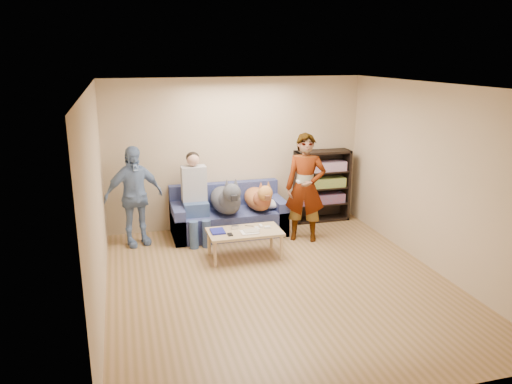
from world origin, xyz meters
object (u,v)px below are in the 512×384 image
object	(u,v)px
dog_tan	(259,198)
coffee_table	(245,234)
dog_gray	(227,199)
sofa	(228,217)
camera_silver	(235,227)
person_standing_left	(134,196)
notebook_blue	(218,231)
person_seated	(195,194)
bookshelf	(322,184)
person_standing_right	(305,188)

from	to	relation	value
dog_tan	coffee_table	xyz separation A→B (m)	(-0.48, -0.90, -0.26)
dog_gray	dog_tan	distance (m)	0.56
sofa	camera_silver	bearing A→B (deg)	-95.97
person_standing_left	camera_silver	size ratio (longest dim) A/B	14.64
notebook_blue	person_seated	size ratio (longest dim) A/B	0.18
sofa	dog_gray	size ratio (longest dim) A/B	1.49
bookshelf	person_seated	bearing A→B (deg)	-171.34
camera_silver	coffee_table	size ratio (longest dim) A/B	0.10
person_standing_left	coffee_table	size ratio (longest dim) A/B	1.46
notebook_blue	camera_silver	bearing A→B (deg)	14.04
bookshelf	camera_silver	bearing A→B (deg)	-147.51
person_seated	coffee_table	xyz separation A→B (m)	(0.59, -0.97, -0.40)
sofa	person_seated	bearing A→B (deg)	-167.42
dog_tan	bookshelf	world-z (taller)	bookshelf
camera_silver	person_seated	world-z (taller)	person_seated
camera_silver	sofa	distance (m)	1.00
person_seated	camera_silver	bearing A→B (deg)	-61.32
person_standing_left	bookshelf	xyz separation A→B (m)	(3.34, 0.36, -0.13)
notebook_blue	dog_tan	world-z (taller)	dog_tan
notebook_blue	bookshelf	xyz separation A→B (m)	(2.18, 1.28, 0.25)
camera_silver	sofa	bearing A→B (deg)	84.03
person_standing_right	coffee_table	world-z (taller)	person_standing_right
notebook_blue	person_seated	xyz separation A→B (m)	(-0.19, 0.92, 0.34)
person_seated	dog_gray	bearing A→B (deg)	-10.32
dog_gray	dog_tan	bearing A→B (deg)	2.61
dog_tan	camera_silver	bearing A→B (deg)	-127.27
dog_tan	person_seated	bearing A→B (deg)	176.43
coffee_table	bookshelf	xyz separation A→B (m)	(1.78, 1.33, 0.31)
notebook_blue	sofa	bearing A→B (deg)	69.95
sofa	dog_tan	bearing A→B (deg)	-21.30
notebook_blue	sofa	xyz separation A→B (m)	(0.38, 1.05, -0.15)
sofa	dog_tan	distance (m)	0.64
camera_silver	bookshelf	bearing A→B (deg)	32.49
person_standing_right	person_seated	size ratio (longest dim) A/B	1.20
dog_tan	bookshelf	size ratio (longest dim) A/B	0.89
person_standing_left	dog_gray	size ratio (longest dim) A/B	1.26
coffee_table	dog_tan	bearing A→B (deg)	62.19
person_seated	coffee_table	distance (m)	1.20
person_standing_right	sofa	xyz separation A→B (m)	(-1.15, 0.63, -0.60)
person_seated	dog_gray	xyz separation A→B (m)	(0.50, -0.09, -0.10)
sofa	notebook_blue	bearing A→B (deg)	-110.05
person_seated	bookshelf	size ratio (longest dim) A/B	1.13
dog_tan	coffee_table	size ratio (longest dim) A/B	1.06
person_seated	bookshelf	distance (m)	2.40
sofa	dog_tan	size ratio (longest dim) A/B	1.63
coffee_table	camera_silver	bearing A→B (deg)	135.00
person_standing_left	person_seated	bearing A→B (deg)	-17.59
person_standing_left	person_seated	distance (m)	0.97
notebook_blue	coffee_table	xyz separation A→B (m)	(0.40, -0.05, -0.06)
dog_tan	sofa	bearing A→B (deg)	158.70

